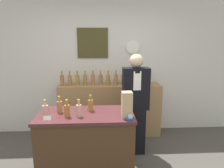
{
  "coord_description": "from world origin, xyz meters",
  "views": [
    {
      "loc": [
        -0.06,
        -1.98,
        1.81
      ],
      "look_at": [
        0.1,
        1.12,
        1.16
      ],
      "focal_mm": 32.0,
      "sensor_mm": 36.0,
      "label": 1
    }
  ],
  "objects_px": {
    "potted_plant": "(143,75)",
    "tape_dispenser": "(130,118)",
    "paper_bag": "(127,105)",
    "shopkeeper": "(135,105)"
  },
  "relations": [
    {
      "from": "shopkeeper",
      "to": "tape_dispenser",
      "type": "xyz_separation_m",
      "value": [
        -0.21,
        -0.86,
        0.12
      ]
    },
    {
      "from": "paper_bag",
      "to": "tape_dispenser",
      "type": "xyz_separation_m",
      "value": [
        0.02,
        -0.09,
        -0.14
      ]
    },
    {
      "from": "potted_plant",
      "to": "tape_dispenser",
      "type": "relative_size",
      "value": 3.9
    },
    {
      "from": "shopkeeper",
      "to": "potted_plant",
      "type": "relative_size",
      "value": 4.67
    },
    {
      "from": "shopkeeper",
      "to": "tape_dispenser",
      "type": "height_order",
      "value": "shopkeeper"
    },
    {
      "from": "shopkeeper",
      "to": "potted_plant",
      "type": "height_order",
      "value": "shopkeeper"
    },
    {
      "from": "potted_plant",
      "to": "paper_bag",
      "type": "xyz_separation_m",
      "value": [
        -0.48,
        -1.41,
        -0.12
      ]
    },
    {
      "from": "potted_plant",
      "to": "tape_dispenser",
      "type": "bearing_deg",
      "value": -106.89
    },
    {
      "from": "shopkeeper",
      "to": "paper_bag",
      "type": "distance_m",
      "value": 0.85
    },
    {
      "from": "shopkeeper",
      "to": "tape_dispenser",
      "type": "distance_m",
      "value": 0.9
    }
  ]
}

